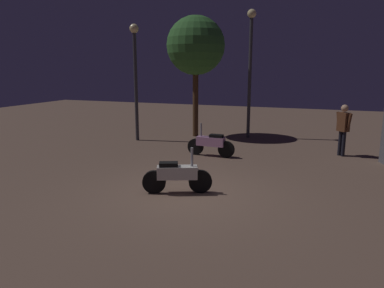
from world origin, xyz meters
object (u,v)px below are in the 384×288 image
motorcycle_white_foreground (177,175)px  streetlamp_far (250,58)px  motorcycle_pink_parked_left (211,143)px  streetlamp_near (135,67)px  person_rider_beside (343,125)px

motorcycle_white_foreground → streetlamp_far: (0.10, 7.59, 2.87)m
motorcycle_white_foreground → motorcycle_pink_parked_left: size_ratio=0.94×
motorcycle_white_foreground → streetlamp_far: 8.12m
motorcycle_white_foreground → streetlamp_near: (-4.05, 5.39, 2.52)m
person_rider_beside → streetlamp_far: (-3.66, 2.18, 2.26)m
motorcycle_white_foreground → streetlamp_far: size_ratio=0.30×
streetlamp_near → streetlamp_far: 4.71m
motorcycle_pink_parked_left → streetlamp_near: 4.73m
streetlamp_far → person_rider_beside: bearing=-30.8°
streetlamp_near → motorcycle_pink_parked_left: bearing=-23.4°
motorcycle_pink_parked_left → streetlamp_near: size_ratio=0.36×
motorcycle_pink_parked_left → streetlamp_near: bearing=-21.0°
streetlamp_near → streetlamp_far: streetlamp_far is taller
person_rider_beside → streetlamp_near: bearing=-43.9°
motorcycle_white_foreground → streetlamp_near: 7.20m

